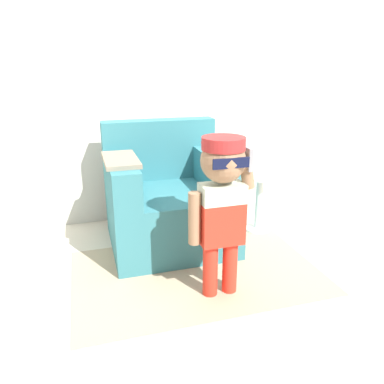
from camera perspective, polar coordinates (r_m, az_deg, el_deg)
name	(u,v)px	position (r m, az deg, el deg)	size (l,w,h in m)	color
ground_plane	(171,239)	(3.09, -3.20, -7.16)	(10.00, 10.00, 0.00)	beige
wall_back	(152,71)	(3.34, -6.05, 17.82)	(10.00, 0.05, 2.60)	silver
armchair	(168,201)	(2.92, -3.65, -1.34)	(0.93, 0.85, 0.93)	teal
person_child	(222,194)	(2.14, 4.55, -0.26)	(0.40, 0.30, 0.98)	red
side_table	(259,197)	(3.20, 10.20, -0.75)	(0.34, 0.34, 0.49)	white
rug	(196,272)	(2.63, 0.68, -12.04)	(1.65, 1.07, 0.01)	tan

